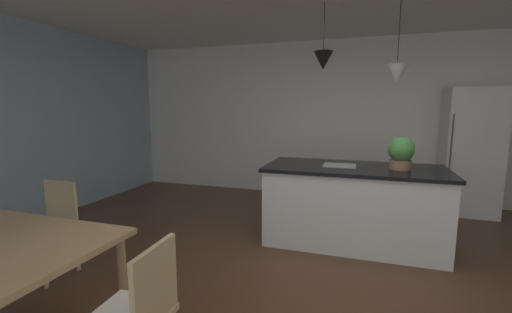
% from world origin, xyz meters
% --- Properties ---
extents(ground_plane, '(10.00, 8.40, 0.04)m').
position_xyz_m(ground_plane, '(0.00, 0.00, -0.02)').
color(ground_plane, '#4C301E').
extents(wall_back_kitchen, '(10.00, 0.12, 2.70)m').
position_xyz_m(wall_back_kitchen, '(0.00, 3.26, 1.35)').
color(wall_back_kitchen, white).
rests_on(wall_back_kitchen, ground_plane).
extents(chair_far_left, '(0.41, 0.41, 0.87)m').
position_xyz_m(chair_far_left, '(-2.55, -0.46, 0.47)').
color(chair_far_left, tan).
rests_on(chair_far_left, ground_plane).
extents(kitchen_island, '(1.98, 0.94, 0.91)m').
position_xyz_m(kitchen_island, '(0.12, 1.18, 0.46)').
color(kitchen_island, silver).
rests_on(kitchen_island, ground_plane).
extents(refrigerator, '(0.73, 0.67, 1.85)m').
position_xyz_m(refrigerator, '(1.70, 2.86, 0.92)').
color(refrigerator, silver).
rests_on(refrigerator, ground_plane).
extents(pendant_over_island_main, '(0.22, 0.22, 0.71)m').
position_xyz_m(pendant_over_island_main, '(-0.26, 1.18, 2.09)').
color(pendant_over_island_main, black).
extents(pendant_over_island_aux, '(0.22, 0.22, 0.88)m').
position_xyz_m(pendant_over_island_aux, '(0.51, 1.18, 1.92)').
color(pendant_over_island_aux, black).
extents(potted_plant_on_island, '(0.27, 0.27, 0.35)m').
position_xyz_m(potted_plant_on_island, '(0.60, 1.18, 1.08)').
color(potted_plant_on_island, '#8C664C').
rests_on(potted_plant_on_island, kitchen_island).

